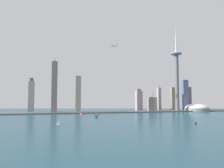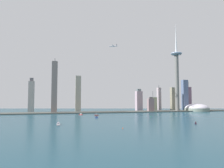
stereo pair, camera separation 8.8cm
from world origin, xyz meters
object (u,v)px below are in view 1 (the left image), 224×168
skyscraper_4 (185,95)px  skyscraper_5 (54,87)px  stadium_dome (197,108)px  channel_buoy_1 (151,117)px  boat_3 (58,124)px  observation_tower (177,71)px  skyscraper_9 (173,99)px  skyscraper_0 (159,99)px  boat_2 (196,123)px  skyscraper_6 (151,105)px  boat_4 (81,114)px  skyscraper_3 (153,104)px  skyscraper_2 (139,101)px  channel_buoy_0 (123,128)px  airplane (113,46)px  skyscraper_1 (31,96)px  boat_0 (97,117)px  skyscraper_7 (189,98)px  skyscraper_8 (78,94)px

skyscraper_4 → skyscraper_5: bearing=-174.0°
stadium_dome → channel_buoy_1: (-276.59, -191.59, -9.40)m
skyscraper_5 → boat_3: bearing=-86.4°
observation_tower → skyscraper_9: size_ratio=3.62×
skyscraper_0 → boat_3: skyscraper_0 is taller
boat_2 → skyscraper_4: bearing=-177.2°
skyscraper_6 → boat_4: bearing=-161.8°
stadium_dome → channel_buoy_1: bearing=-145.3°
skyscraper_9 → boat_2: bearing=-114.4°
stadium_dome → skyscraper_3: size_ratio=1.17×
skyscraper_3 → boat_4: skyscraper_3 is taller
skyscraper_2 → boat_4: skyscraper_2 is taller
skyscraper_3 → skyscraper_4: 148.94m
skyscraper_2 → boat_3: skyscraper_2 is taller
channel_buoy_0 → airplane: airplane is taller
skyscraper_4 → skyscraper_1: bearing=177.3°
skyscraper_3 → boat_3: (-356.47, -366.16, -25.08)m
stadium_dome → skyscraper_2: 223.78m
skyscraper_0 → boat_0: bearing=-137.9°
skyscraper_0 → channel_buoy_0: (-296.66, -471.80, -46.02)m
skyscraper_2 → skyscraper_6: bearing=-73.8°
stadium_dome → skyscraper_0: 151.18m
skyscraper_0 → skyscraper_4: (101.08, -32.41, 15.69)m
boat_2 → skyscraper_3: bearing=-160.3°
boat_3 → channel_buoy_0: bearing=54.9°
skyscraper_0 → skyscraper_3: (-43.48, -34.48, -20.12)m
boat_0 → skyscraper_0: bearing=-115.3°
skyscraper_4 → stadium_dome: bearing=-81.0°
skyscraper_3 → skyscraper_6: bearing=-122.0°
skyscraper_6 → skyscraper_7: (217.83, 87.86, 24.11)m
skyscraper_7 → skyscraper_5: bearing=-171.2°
skyscraper_4 → skyscraper_6: 190.89m
channel_buoy_1 → skyscraper_6: bearing=66.1°
skyscraper_8 → boat_0: 250.24m
stadium_dome → skyscraper_0: skyscraper_0 is taller
channel_buoy_0 → skyscraper_7: bearing=47.1°
channel_buoy_0 → skyscraper_4: bearing=47.8°
boat_0 → boat_4: (-30.40, 103.69, -0.19)m
skyscraper_3 → boat_2: bearing=-103.5°
skyscraper_5 → boat_0: 236.63m
airplane → skyscraper_4: bearing=-143.9°
boat_2 → channel_buoy_0: bearing=-47.1°
boat_0 → boat_3: bearing=75.9°
stadium_dome → skyscraper_2: skyscraper_2 is taller
skyscraper_3 → boat_0: (-265.35, -244.09, -24.98)m
boat_2 → skyscraper_2: bearing=-152.8°
observation_tower → boat_4: (-366.49, -78.11, -152.12)m
channel_buoy_0 → airplane: size_ratio=0.06×
skyscraper_6 → boat_0: size_ratio=5.26×
skyscraper_5 → skyscraper_7: 568.13m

